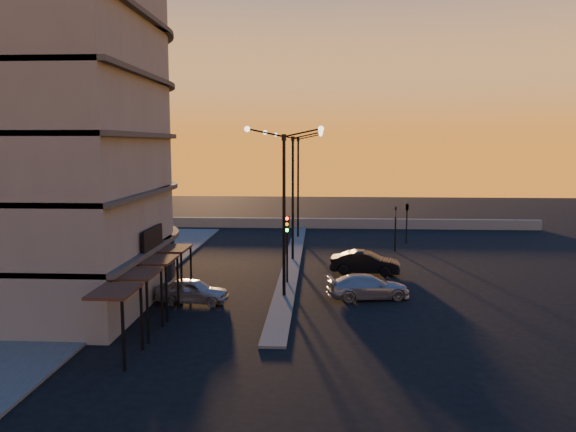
# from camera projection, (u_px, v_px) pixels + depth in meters

# --- Properties ---
(ground) EXTENTS (120.00, 120.00, 0.00)m
(ground) POSITION_uv_depth(u_px,v_px,m) (284.00, 297.00, 31.48)
(ground) COLOR black
(ground) RESTS_ON ground
(sidewalk_west) EXTENTS (5.00, 40.00, 0.12)m
(sidewalk_west) POSITION_uv_depth(u_px,v_px,m) (125.00, 277.00, 36.03)
(sidewalk_west) COLOR #474745
(sidewalk_west) RESTS_ON ground
(median) EXTENTS (1.20, 36.00, 0.12)m
(median) POSITION_uv_depth(u_px,v_px,m) (293.00, 260.00, 41.38)
(median) COLOR #474745
(median) RESTS_ON ground
(parapet) EXTENTS (44.00, 0.50, 1.00)m
(parapet) POSITION_uv_depth(u_px,v_px,m) (320.00, 223.00, 57.05)
(parapet) COLOR slate
(parapet) RESTS_ON ground
(building) EXTENTS (14.35, 17.08, 25.00)m
(building) POSITION_uv_depth(u_px,v_px,m) (30.00, 82.00, 30.76)
(building) COLOR slate
(building) RESTS_ON ground
(streetlamp_near) EXTENTS (4.32, 0.32, 9.51)m
(streetlamp_near) POSITION_uv_depth(u_px,v_px,m) (284.00, 198.00, 30.76)
(streetlamp_near) COLOR black
(streetlamp_near) RESTS_ON ground
(streetlamp_mid) EXTENTS (4.32, 0.32, 9.51)m
(streetlamp_mid) POSITION_uv_depth(u_px,v_px,m) (293.00, 185.00, 40.66)
(streetlamp_mid) COLOR black
(streetlamp_mid) RESTS_ON ground
(streetlamp_far) EXTENTS (4.32, 0.32, 9.51)m
(streetlamp_far) POSITION_uv_depth(u_px,v_px,m) (298.00, 177.00, 50.56)
(streetlamp_far) COLOR black
(streetlamp_far) RESTS_ON ground
(traffic_light_main) EXTENTS (0.28, 0.44, 4.25)m
(traffic_light_main) POSITION_uv_depth(u_px,v_px,m) (287.00, 238.00, 33.95)
(traffic_light_main) COLOR black
(traffic_light_main) RESTS_ON ground
(signal_east_a) EXTENTS (0.13, 0.16, 3.60)m
(signal_east_a) POSITION_uv_depth(u_px,v_px,m) (395.00, 227.00, 44.65)
(signal_east_a) COLOR black
(signal_east_a) RESTS_ON ground
(signal_east_b) EXTENTS (0.42, 1.99, 3.60)m
(signal_east_b) POSITION_uv_depth(u_px,v_px,m) (407.00, 207.00, 48.37)
(signal_east_b) COLOR black
(signal_east_b) RESTS_ON ground
(car_hatchback) EXTENTS (4.03, 1.93, 1.33)m
(car_hatchback) POSITION_uv_depth(u_px,v_px,m) (193.00, 291.00, 30.30)
(car_hatchback) COLOR #9D9EA4
(car_hatchback) RESTS_ON ground
(car_sedan) EXTENTS (4.72, 2.20, 1.50)m
(car_sedan) POSITION_uv_depth(u_px,v_px,m) (365.00, 263.00, 37.06)
(car_sedan) COLOR black
(car_sedan) RESTS_ON ground
(car_wagon) EXTENTS (4.88, 2.74, 1.33)m
(car_wagon) POSITION_uv_depth(u_px,v_px,m) (368.00, 287.00, 31.19)
(car_wagon) COLOR #979A9E
(car_wagon) RESTS_ON ground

